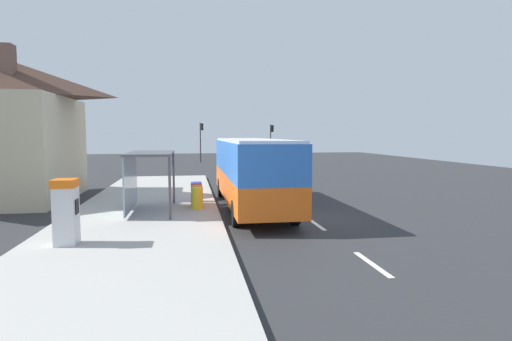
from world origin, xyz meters
The scene contains 21 objects.
ground_plane centered at (0.00, 14.00, -0.02)m, with size 56.00×92.00×0.04m, color #2D2D30.
sidewalk_platform centered at (-6.40, 2.00, 0.09)m, with size 6.20×30.00×0.18m, color #ADAAA3.
lane_stripe_seg_0 centered at (0.25, -6.00, 0.01)m, with size 0.16×2.20×0.01m, color silver.
lane_stripe_seg_1 centered at (0.25, -1.00, 0.01)m, with size 0.16×2.20×0.01m, color silver.
lane_stripe_seg_2 centered at (0.25, 4.00, 0.01)m, with size 0.16×2.20×0.01m, color silver.
lane_stripe_seg_3 centered at (0.25, 9.00, 0.01)m, with size 0.16×2.20×0.01m, color silver.
lane_stripe_seg_4 centered at (0.25, 14.00, 0.01)m, with size 0.16×2.20×0.01m, color silver.
lane_stripe_seg_5 centered at (0.25, 19.00, 0.01)m, with size 0.16×2.20×0.01m, color silver.
lane_stripe_seg_6 centered at (0.25, 24.00, 0.01)m, with size 0.16×2.20×0.01m, color silver.
lane_stripe_seg_7 centered at (0.25, 29.00, 0.01)m, with size 0.16×2.20×0.01m, color silver.
bus centered at (-1.71, 2.76, 1.84)m, with size 2.55×11.01×3.21m.
white_van centered at (2.20, 23.17, 1.34)m, with size 2.19×5.27×2.30m.
sedan_near centered at (2.30, 40.26, 0.79)m, with size 1.88×4.42×1.52m.
ticket_machine centered at (-8.10, -3.32, 1.17)m, with size 0.66×0.76×1.94m.
recycling_bin_yellow centered at (-4.20, 1.97, 0.66)m, with size 0.52×0.52×0.95m, color yellow.
recycling_bin_orange centered at (-4.20, 2.67, 0.66)m, with size 0.52×0.52×0.95m, color orange.
recycling_bin_red centered at (-4.20, 3.37, 0.66)m, with size 0.52×0.52×0.95m, color red.
recycling_bin_blue centered at (-4.20, 4.07, 0.66)m, with size 0.52×0.52×0.95m, color blue.
traffic_light_near_side centered at (5.50, 34.54, 3.11)m, with size 0.49×0.28×4.65m.
traffic_light_far_side centered at (-3.10, 35.34, 3.23)m, with size 0.49×0.28×4.84m.
bus_shelter centered at (-6.41, 1.78, 2.10)m, with size 1.80×4.00×2.50m.
Camera 1 is at (-4.47, -16.12, 3.42)m, focal length 29.20 mm.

